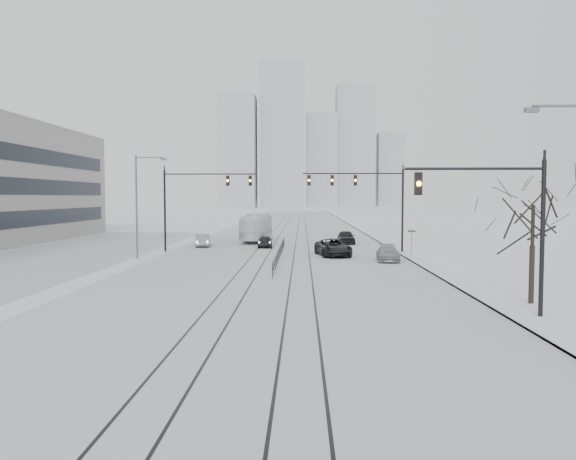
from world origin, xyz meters
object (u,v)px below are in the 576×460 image
object	(u,v)px
sedan_nb_front	(333,248)
sedan_sb_outer	(203,240)
traffic_mast_near	(506,216)
box_truck	(257,228)
sedan_nb_far	(346,237)
bare_tree	(533,215)
sedan_sb_inner	(265,241)
sedan_nb_right	(388,253)

from	to	relation	value
sedan_nb_front	sedan_sb_outer	bearing A→B (deg)	135.46
traffic_mast_near	box_truck	world-z (taller)	traffic_mast_near
sedan_nb_far	bare_tree	bearing A→B (deg)	-81.47
sedan_nb_front	bare_tree	bearing A→B (deg)	-80.23
sedan_sb_inner	sedan_nb_front	distance (m)	10.94
traffic_mast_near	sedan_nb_right	bearing A→B (deg)	94.18
sedan_sb_inner	sedan_nb_right	size ratio (longest dim) A/B	0.85
sedan_nb_front	sedan_nb_far	size ratio (longest dim) A/B	1.25
traffic_mast_near	sedan_nb_right	xyz separation A→B (m)	(-1.64, 22.43, -3.92)
traffic_mast_near	box_truck	distance (m)	45.60
sedan_nb_front	sedan_nb_far	bearing A→B (deg)	70.42
sedan_nb_right	box_truck	xyz separation A→B (m)	(-12.72, 20.75, 0.99)
traffic_mast_near	sedan_sb_outer	xyz separation A→B (m)	(-19.53, 35.49, -3.87)
box_truck	traffic_mast_near	bearing A→B (deg)	109.97
sedan_nb_far	sedan_sb_inner	bearing A→B (deg)	-153.12
sedan_nb_front	sedan_nb_right	bearing A→B (deg)	-51.25
traffic_mast_near	sedan_sb_outer	world-z (taller)	traffic_mast_near
bare_tree	sedan_nb_front	size ratio (longest dim) A/B	1.10
sedan_sb_outer	sedan_nb_right	distance (m)	22.15
traffic_mast_near	sedan_nb_front	xyz separation A→B (m)	(-6.03, 26.25, -3.79)
sedan_sb_outer	sedan_nb_right	size ratio (longest dim) A/B	0.94
sedan_nb_front	box_truck	distance (m)	18.89
bare_tree	sedan_sb_outer	distance (m)	39.38
sedan_nb_right	box_truck	size ratio (longest dim) A/B	0.38
traffic_mast_near	sedan_sb_outer	distance (m)	40.69
sedan_sb_outer	box_truck	distance (m)	9.32
bare_tree	sedan_nb_right	world-z (taller)	bare_tree
sedan_nb_right	box_truck	bearing A→B (deg)	126.18
sedan_nb_front	sedan_nb_right	size ratio (longest dim) A/B	1.25
sedan_sb_outer	sedan_nb_far	distance (m)	16.25
bare_tree	sedan_nb_front	bearing A→B (deg)	109.94
sedan_nb_far	box_truck	xyz separation A→B (m)	(-10.54, 3.56, 0.87)
bare_tree	sedan_nb_far	distance (m)	37.33
sedan_sb_outer	sedan_nb_front	distance (m)	16.36
traffic_mast_near	sedan_nb_far	size ratio (longest dim) A/B	1.57
sedan_nb_front	sedan_nb_far	xyz separation A→B (m)	(2.21, 13.37, -0.01)
sedan_nb_front	sedan_nb_right	distance (m)	5.82
box_truck	sedan_sb_outer	bearing A→B (deg)	57.66
box_truck	sedan_nb_right	bearing A→B (deg)	123.07
sedan_nb_right	sedan_nb_far	world-z (taller)	sedan_nb_far
sedan_nb_front	box_truck	xyz separation A→B (m)	(-8.33, 16.93, 0.86)
sedan_sb_inner	sedan_nb_front	xyz separation A→B (m)	(6.76, -8.60, 0.13)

